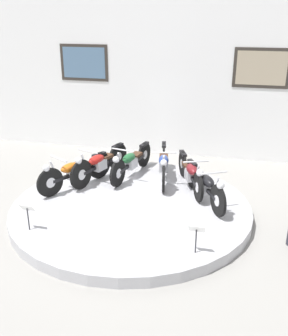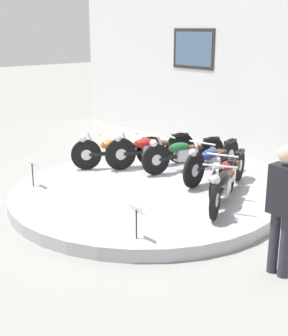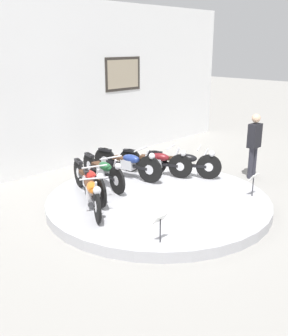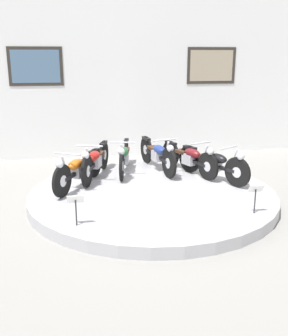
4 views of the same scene
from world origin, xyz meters
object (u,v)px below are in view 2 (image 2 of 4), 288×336
motorcycle_orange (117,150)px  motorcycle_maroon (228,172)px  info_placard_front_centre (136,214)px  motorcycle_black (223,183)px  motorcycle_green (183,152)px  motorcycle_red (149,148)px  motorcycle_blue (212,159)px  info_placard_front_left (32,167)px  visitor_standing (283,203)px

motorcycle_orange → motorcycle_maroon: (2.47, 0.56, -0.01)m
info_placard_front_centre → motorcycle_black: bearing=91.8°
motorcycle_green → motorcycle_maroon: 1.48m
motorcycle_red → motorcycle_orange: bearing=-123.3°
motorcycle_black → info_placard_front_centre: size_ratio=3.42×
motorcycle_orange → motorcycle_blue: (1.80, 0.89, 0.01)m
motorcycle_green → motorcycle_blue: (0.78, 0.00, 0.02)m
motorcycle_orange → motorcycle_black: bearing=-0.0°
motorcycle_green → info_placard_front_left: (-1.09, -2.80, -0.01)m
motorcycle_orange → info_placard_front_left: bearing=-91.8°
motorcycle_green → motorcycle_blue: size_ratio=0.98×
motorcycle_orange → info_placard_front_centre: 3.46m
motorcycle_maroon → info_placard_front_left: motorcycle_maroon is taller
visitor_standing → motorcycle_blue: bearing=146.0°
motorcycle_black → info_placard_front_left: bearing=-146.7°
motorcycle_black → info_placard_front_centre: 1.90m
info_placard_front_centre → visitor_standing: (1.63, 0.96, 0.38)m
motorcycle_orange → motorcycle_green: 1.36m
motorcycle_red → motorcycle_maroon: bearing=-0.1°
motorcycle_red → motorcycle_green: 0.73m
info_placard_front_left → visitor_standing: visitor_standing is taller
motorcycle_red → visitor_standing: 4.44m
motorcycle_red → info_placard_front_centre: 3.53m
motorcycle_black → info_placard_front_centre: motorcycle_black is taller
info_placard_front_centre → motorcycle_green: bearing=123.7°
motorcycle_orange → info_placard_front_centre: motorcycle_orange is taller
motorcycle_red → motorcycle_black: (2.46, -0.57, -0.02)m
info_placard_front_left → motorcycle_blue: bearing=56.3°
motorcycle_orange → motorcycle_blue: size_ratio=0.88×
info_placard_front_left → motorcycle_green: bearing=68.7°
motorcycle_red → motorcycle_blue: (1.43, 0.33, 0.00)m
motorcycle_orange → motorcycle_maroon: 2.53m
motorcycle_green → info_placard_front_centre: 3.36m
motorcycle_blue → visitor_standing: 3.30m
visitor_standing → motorcycle_green: bearing=152.4°
motorcycle_orange → visitor_standing: visitor_standing is taller
info_placard_front_centre → info_placard_front_left: bearing=180.0°
motorcycle_blue → visitor_standing: size_ratio=1.17×
motorcycle_red → motorcycle_green: bearing=26.4°
motorcycle_red → motorcycle_green: (0.66, 0.33, -0.02)m
motorcycle_green → motorcycle_black: size_ratio=1.11×
motorcycle_red → motorcycle_black: size_ratio=1.10×
motorcycle_red → motorcycle_maroon: 2.10m
motorcycle_maroon → info_placard_front_left: (-2.53, -2.47, -0.00)m
motorcycle_green → info_placard_front_centre: motorcycle_green is taller
motorcycle_blue → info_placard_front_centre: size_ratio=3.87×
motorcycle_green → info_placard_front_left: 3.00m
motorcycle_black → motorcycle_maroon: bearing=123.1°
motorcycle_maroon → info_placard_front_centre: bearing=-80.2°
motorcycle_black → info_placard_front_left: (-2.89, -1.90, -0.01)m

